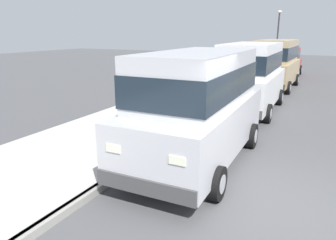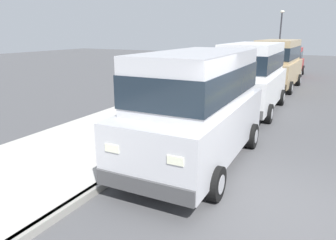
% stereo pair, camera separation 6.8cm
% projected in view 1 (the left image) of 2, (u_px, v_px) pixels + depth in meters
% --- Properties ---
extents(ground_plane, '(80.00, 80.00, 0.00)m').
position_uv_depth(ground_plane, '(282.00, 210.00, 5.36)').
color(ground_plane, '#4C4C4F').
extents(curb, '(0.16, 64.00, 0.14)m').
position_uv_depth(curb, '(124.00, 171.00, 6.72)').
color(curb, gray).
rests_on(curb, ground).
extents(sidewalk, '(3.60, 64.00, 0.14)m').
position_uv_depth(sidewalk, '(61.00, 156.00, 7.50)').
color(sidewalk, '#B7B5AD').
rests_on(sidewalk, ground).
extents(car_silver_van, '(2.17, 4.92, 2.52)m').
position_uv_depth(car_silver_van, '(198.00, 103.00, 7.03)').
color(car_silver_van, '#BCBCC1').
rests_on(car_silver_van, ground).
extents(car_white_van, '(2.17, 4.92, 2.52)m').
position_uv_depth(car_white_van, '(251.00, 74.00, 11.84)').
color(car_white_van, white).
rests_on(car_white_van, ground).
extents(car_tan_van, '(2.25, 4.96, 2.52)m').
position_uv_depth(car_tan_van, '(276.00, 62.00, 16.60)').
color(car_tan_van, tan).
rests_on(car_tan_van, ground).
extents(car_red_hatchback, '(1.99, 3.82, 1.88)m').
position_uv_depth(car_red_hatchback, '(286.00, 61.00, 21.56)').
color(car_red_hatchback, red).
rests_on(car_red_hatchback, ground).
extents(dog_black, '(0.64, 0.50, 0.49)m').
position_uv_depth(dog_black, '(129.00, 127.00, 8.56)').
color(dog_black, black).
rests_on(dog_black, sidewalk).
extents(fire_hydrant, '(0.34, 0.24, 0.72)m').
position_uv_depth(fire_hydrant, '(201.00, 100.00, 11.69)').
color(fire_hydrant, red).
rests_on(fire_hydrant, sidewalk).
extents(street_lamp, '(0.36, 0.36, 4.42)m').
position_uv_depth(street_lamp, '(278.00, 32.00, 25.64)').
color(street_lamp, '#2D2D33').
rests_on(street_lamp, sidewalk).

